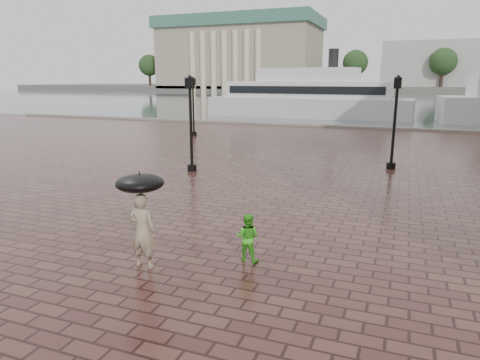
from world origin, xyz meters
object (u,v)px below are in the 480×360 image
object	(u,v)px
street_lamps	(249,115)
ferry_near	(308,97)
child_pedestrian	(248,237)
adult_pedestrian	(143,231)

from	to	relation	value
street_lamps	ferry_near	world-z (taller)	ferry_near
child_pedestrian	adult_pedestrian	bearing A→B (deg)	28.41
adult_pedestrian	ferry_near	xyz separation A→B (m)	(-5.23, 41.93, 1.38)
adult_pedestrian	child_pedestrian	distance (m)	2.49
ferry_near	child_pedestrian	bearing A→B (deg)	-77.14
street_lamps	ferry_near	size ratio (longest dim) A/B	0.66
street_lamps	adult_pedestrian	size ratio (longest dim) A/B	8.55
adult_pedestrian	child_pedestrian	world-z (taller)	adult_pedestrian
street_lamps	ferry_near	xyz separation A→B (m)	(-2.26, 26.43, -0.04)
street_lamps	ferry_near	distance (m)	26.53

